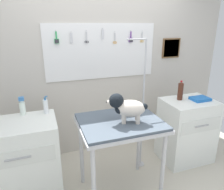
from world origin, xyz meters
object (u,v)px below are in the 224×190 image
Objects in this scene: cabinet_right at (186,130)px; counter_left at (22,159)px; grooming_arm at (142,111)px; dog at (126,107)px; soda_bottle at (180,91)px; grooming_table at (120,129)px.

counter_left is at bearing 178.45° from cabinet_right.
grooming_arm is 4.20× the size of dog.
counter_left is 0.98× the size of cabinet_right.
soda_bottle is (-0.11, 0.08, 0.57)m from cabinet_right.
grooming_table is 0.58m from grooming_arm.
counter_left is at bearing 159.15° from dog.
dog is 0.47× the size of counter_left.
counter_left is (-1.47, -0.00, -0.36)m from grooming_arm.
counter_left is at bearing -179.35° from soda_bottle.
grooming_arm is at bearing 0.12° from counter_left.
grooming_table is 1.10m from soda_bottle.
soda_bottle is at bearing 2.00° from grooming_arm.
grooming_arm is 1.92× the size of cabinet_right.
cabinet_right is (1.12, 0.31, -0.36)m from grooming_table.
grooming_table is 1.04× the size of counter_left.
cabinet_right is at bearing -5.17° from grooming_arm.
grooming_table is 0.53× the size of grooming_arm.
grooming_arm is 1.95× the size of counter_left.
cabinet_right is at bearing 18.06° from dog.
grooming_table is at bearing -140.40° from grooming_arm.
dog reaches higher than counter_left.
grooming_arm is at bearing 39.60° from grooming_table.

